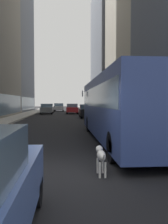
{
  "coord_description": "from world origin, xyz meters",
  "views": [
    {
      "loc": [
        0.17,
        -6.19,
        1.93
      ],
      "look_at": [
        1.12,
        6.09,
        1.4
      ],
      "focal_mm": 38.23,
      "sensor_mm": 36.0,
      "label": 1
    }
  ],
  "objects_px": {
    "car_silver_sedan": "(59,107)",
    "dalmatian_dog": "(101,155)",
    "car_red_coupe": "(72,109)",
    "transit_bus": "(119,105)",
    "car_grey_wagon": "(47,109)",
    "car_black_suv": "(87,111)"
  },
  "relations": [
    {
      "from": "transit_bus",
      "to": "car_silver_sedan",
      "type": "distance_m",
      "value": 37.49
    },
    {
      "from": "car_red_coupe",
      "to": "car_grey_wagon",
      "type": "distance_m",
      "value": 4.01
    },
    {
      "from": "car_red_coupe",
      "to": "car_grey_wagon",
      "type": "xyz_separation_m",
      "value": [
        -4.0,
        -0.24,
        0.0
      ]
    },
    {
      "from": "car_grey_wagon",
      "to": "car_black_suv",
      "type": "distance_m",
      "value": 10.9
    },
    {
      "from": "car_silver_sedan",
      "to": "car_black_suv",
      "type": "distance_m",
      "value": 20.16
    },
    {
      "from": "transit_bus",
      "to": "car_black_suv",
      "type": "height_order",
      "value": "transit_bus"
    },
    {
      "from": "dalmatian_dog",
      "to": "car_red_coupe",
      "type": "bearing_deg",
      "value": 89.82
    },
    {
      "from": "car_grey_wagon",
      "to": "dalmatian_dog",
      "type": "xyz_separation_m",
      "value": [
        3.9,
        -32.2,
        -0.31
      ]
    },
    {
      "from": "car_grey_wagon",
      "to": "transit_bus",
      "type": "bearing_deg",
      "value": -78.22
    },
    {
      "from": "transit_bus",
      "to": "car_black_suv",
      "type": "distance_m",
      "value": 17.53
    },
    {
      "from": "car_silver_sedan",
      "to": "dalmatian_dog",
      "type": "xyz_separation_m",
      "value": [
        2.3,
        -42.6,
        -0.31
      ]
    },
    {
      "from": "transit_bus",
      "to": "car_grey_wagon",
      "type": "bearing_deg",
      "value": 101.78
    },
    {
      "from": "car_red_coupe",
      "to": "car_silver_sedan",
      "type": "height_order",
      "value": "same"
    },
    {
      "from": "dalmatian_dog",
      "to": "car_silver_sedan",
      "type": "bearing_deg",
      "value": 93.09
    },
    {
      "from": "car_silver_sedan",
      "to": "dalmatian_dog",
      "type": "bearing_deg",
      "value": -86.91
    },
    {
      "from": "car_silver_sedan",
      "to": "car_black_suv",
      "type": "relative_size",
      "value": 1.05
    },
    {
      "from": "car_grey_wagon",
      "to": "car_black_suv",
      "type": "height_order",
      "value": "same"
    },
    {
      "from": "car_black_suv",
      "to": "car_grey_wagon",
      "type": "bearing_deg",
      "value": 120.9
    },
    {
      "from": "car_red_coupe",
      "to": "car_silver_sedan",
      "type": "relative_size",
      "value": 0.98
    },
    {
      "from": "car_grey_wagon",
      "to": "car_black_suv",
      "type": "bearing_deg",
      "value": -59.1
    },
    {
      "from": "car_silver_sedan",
      "to": "car_black_suv",
      "type": "xyz_separation_m",
      "value": [
        4.0,
        -19.76,
        -0.0
      ]
    },
    {
      "from": "transit_bus",
      "to": "dalmatian_dog",
      "type": "height_order",
      "value": "transit_bus"
    }
  ]
}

